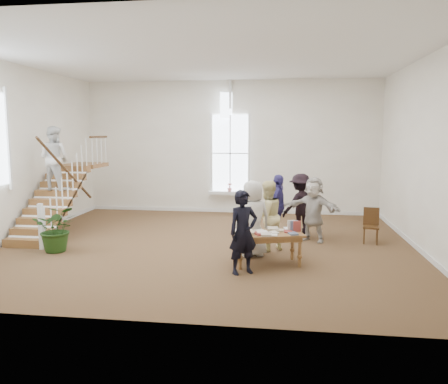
# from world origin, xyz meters

# --- Properties ---
(ground) EXTENTS (10.00, 10.00, 0.00)m
(ground) POSITION_xyz_m (0.00, 0.00, 0.00)
(ground) COLOR #4D351E
(ground) RESTS_ON ground
(room_shell) EXTENTS (10.49, 10.00, 10.00)m
(room_shell) POSITION_xyz_m (-0.00, 4.39, 0.40)
(room_shell) COLOR silver
(room_shell) RESTS_ON ground
(staircase) EXTENTS (1.10, 4.10, 2.92)m
(staircase) POSITION_xyz_m (-4.34, 0.75, 1.62)
(staircase) COLOR brown
(staircase) RESTS_ON ground
(library_table) EXTENTS (1.59, 1.09, 0.74)m
(library_table) POSITION_xyz_m (1.49, -1.44, 0.60)
(library_table) COLOR brown
(library_table) RESTS_ON ground
(police_officer) EXTENTS (0.72, 0.66, 1.66)m
(police_officer) POSITION_xyz_m (1.04, -2.10, 0.83)
(police_officer) COLOR black
(police_officer) RESTS_ON ground
(elderly_woman) EXTENTS (0.99, 0.86, 1.71)m
(elderly_woman) POSITION_xyz_m (1.14, -0.85, 0.86)
(elderly_woman) COLOR beige
(elderly_woman) RESTS_ON ground
(person_yellow) EXTENTS (1.02, 0.99, 1.65)m
(person_yellow) POSITION_xyz_m (1.44, -0.35, 0.83)
(person_yellow) COLOR beige
(person_yellow) RESTS_ON ground
(woman_cluster_a) EXTENTS (0.66, 1.06, 1.68)m
(woman_cluster_a) POSITION_xyz_m (1.67, 0.91, 0.84)
(woman_cluster_a) COLOR navy
(woman_cluster_a) RESTS_ON ground
(woman_cluster_b) EXTENTS (1.24, 1.13, 1.67)m
(woman_cluster_b) POSITION_xyz_m (2.27, 1.36, 0.83)
(woman_cluster_b) COLOR black
(woman_cluster_b) RESTS_ON ground
(woman_cluster_c) EXTENTS (1.58, 1.14, 1.65)m
(woman_cluster_c) POSITION_xyz_m (2.57, 0.71, 0.82)
(woman_cluster_c) COLOR beige
(woman_cluster_c) RESTS_ON ground
(floor_plant) EXTENTS (1.21, 1.14, 1.09)m
(floor_plant) POSITION_xyz_m (-3.40, -1.06, 0.55)
(floor_plant) COLOR #1D3D13
(floor_plant) RESTS_ON ground
(side_chair) EXTENTS (0.44, 0.44, 0.88)m
(side_chair) POSITION_xyz_m (4.01, 0.75, 0.48)
(side_chair) COLOR #321D0D
(side_chair) RESTS_ON ground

